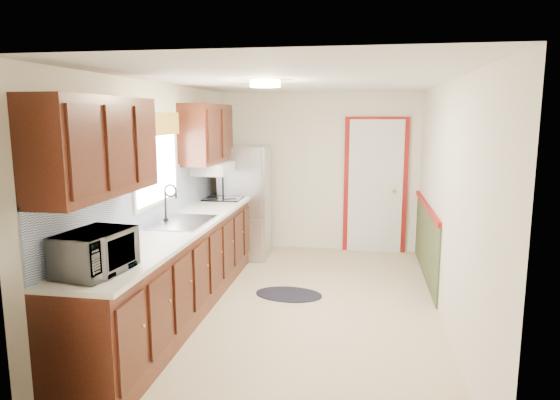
% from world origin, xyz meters
% --- Properties ---
extents(room_shell, '(3.20, 5.20, 2.52)m').
position_xyz_m(room_shell, '(0.00, 0.00, 1.20)').
color(room_shell, '#CCBA90').
rests_on(room_shell, ground).
extents(kitchen_run, '(0.63, 4.00, 2.20)m').
position_xyz_m(kitchen_run, '(-1.24, -0.29, 0.81)').
color(kitchen_run, '#3D180D').
rests_on(kitchen_run, ground).
extents(back_wall_trim, '(1.12, 2.30, 2.08)m').
position_xyz_m(back_wall_trim, '(0.99, 2.21, 0.89)').
color(back_wall_trim, maroon).
rests_on(back_wall_trim, ground).
extents(ceiling_fixture, '(0.30, 0.30, 0.06)m').
position_xyz_m(ceiling_fixture, '(-0.30, -0.20, 2.36)').
color(ceiling_fixture, '#FFD88C').
rests_on(ceiling_fixture, room_shell).
extents(microwave, '(0.37, 0.59, 0.38)m').
position_xyz_m(microwave, '(-1.20, -1.92, 1.13)').
color(microwave, white).
rests_on(microwave, kitchen_run).
extents(refrigerator, '(0.71, 0.70, 1.63)m').
position_xyz_m(refrigerator, '(-1.02, 1.87, 0.82)').
color(refrigerator, '#B7B7BC').
rests_on(refrigerator, ground).
extents(rug, '(0.81, 0.55, 0.01)m').
position_xyz_m(rug, '(-0.15, 0.37, 0.01)').
color(rug, black).
rests_on(rug, ground).
extents(cooktop, '(0.50, 0.60, 0.02)m').
position_xyz_m(cooktop, '(-1.19, 1.40, 0.95)').
color(cooktop, black).
rests_on(cooktop, kitchen_run).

